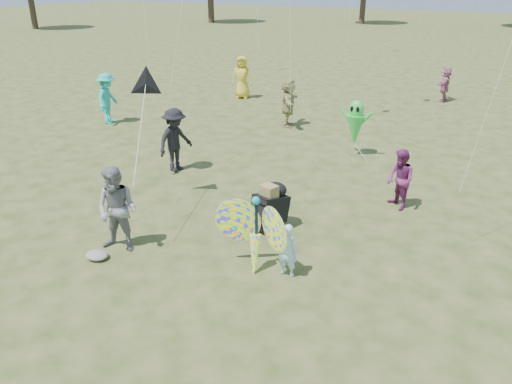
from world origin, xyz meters
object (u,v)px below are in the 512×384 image
at_px(crowd_b, 175,140).
at_px(jogging_stroller, 271,204).
at_px(crowd_d, 288,102).
at_px(crowd_i, 108,98).
at_px(crowd_j, 445,84).
at_px(butterfly_kite, 255,234).
at_px(adult_man, 117,210).
at_px(child_girl, 288,250).
at_px(crowd_e, 400,180).
at_px(alien_kite, 355,125).
at_px(crowd_g, 242,77).

xyz_separation_m(crowd_b, jogging_stroller, (4.03, -1.95, -0.29)).
height_order(crowd_d, crowd_i, crowd_i).
height_order(crowd_j, butterfly_kite, butterfly_kite).
xyz_separation_m(crowd_i, jogging_stroller, (9.31, -4.77, -0.33)).
distance_m(jogging_stroller, butterfly_kite, 1.65).
distance_m(adult_man, crowd_j, 17.19).
distance_m(child_girl, butterfly_kite, 0.67).
relative_size(adult_man, crowd_e, 1.22).
xyz_separation_m(crowd_d, alien_kite, (3.20, -2.00, 0.08)).
xyz_separation_m(crowd_b, crowd_g, (-2.96, 8.86, 0.04)).
relative_size(adult_man, crowd_d, 1.00).
distance_m(crowd_e, jogging_stroller, 3.29).
height_order(crowd_e, crowd_i, crowd_i).
bearing_deg(jogging_stroller, child_girl, -35.91).
relative_size(crowd_j, alien_kite, 0.87).
xyz_separation_m(crowd_g, crowd_i, (-2.31, -6.04, -0.00)).
distance_m(crowd_b, alien_kite, 5.48).
height_order(crowd_d, butterfly_kite, crowd_d).
xyz_separation_m(crowd_g, jogging_stroller, (6.99, -10.81, -0.33)).
bearing_deg(adult_man, child_girl, 0.08).
relative_size(child_girl, crowd_e, 0.73).
bearing_deg(crowd_d, adult_man, 165.26).
distance_m(butterfly_kite, alien_kite, 7.25).
height_order(adult_man, butterfly_kite, adult_man).
relative_size(crowd_b, jogging_stroller, 1.62).
distance_m(crowd_b, crowd_j, 13.67).
xyz_separation_m(crowd_e, crowd_j, (-1.02, 12.13, 0.03)).
bearing_deg(crowd_g, jogging_stroller, -72.93).
bearing_deg(crowd_e, crowd_b, -131.57).
distance_m(crowd_b, crowd_e, 6.23).
distance_m(crowd_j, jogging_stroller, 14.64).
height_order(crowd_b, crowd_e, crowd_b).
xyz_separation_m(adult_man, crowd_b, (-1.74, 4.19, 0.02)).
height_order(adult_man, crowd_b, crowd_b).
xyz_separation_m(butterfly_kite, alien_kite, (-0.49, 7.23, 0.23)).
xyz_separation_m(crowd_i, crowd_j, (10.46, 9.82, -0.18)).
bearing_deg(crowd_b, child_girl, -114.46).
height_order(child_girl, butterfly_kite, butterfly_kite).
bearing_deg(alien_kite, crowd_g, 143.61).
bearing_deg(crowd_j, alien_kite, -7.50).
height_order(crowd_b, butterfly_kite, crowd_b).
relative_size(adult_man, jogging_stroller, 1.59).
bearing_deg(crowd_b, crowd_d, 0.99).
bearing_deg(adult_man, crowd_b, 100.09).
bearing_deg(alien_kite, crowd_d, 148.02).
height_order(adult_man, alien_kite, adult_man).
distance_m(crowd_g, jogging_stroller, 12.88).
relative_size(adult_man, crowd_j, 1.17).
bearing_deg(crowd_g, adult_man, -86.03).
relative_size(crowd_d, jogging_stroller, 1.59).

